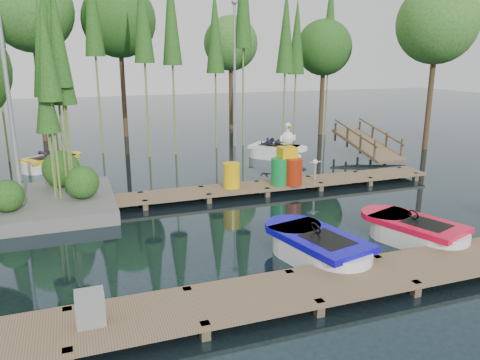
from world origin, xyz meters
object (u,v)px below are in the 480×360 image
object	(u,v)px
boat_blue	(318,249)
boat_red	(415,233)
boat_yellow_far	(50,163)
yellow_barrel	(231,175)
utility_cabinet	(90,308)
drum_cluster	(288,166)

from	to	relation	value
boat_blue	boat_red	size ratio (longest dim) A/B	1.04
boat_red	boat_yellow_far	distance (m)	14.62
boat_yellow_far	yellow_barrel	distance (m)	8.52
boat_yellow_far	boat_red	bearing A→B (deg)	-63.95
boat_blue	boat_yellow_far	world-z (taller)	boat_yellow_far
boat_blue	yellow_barrel	world-z (taller)	yellow_barrel
utility_cabinet	boat_blue	bearing A→B (deg)	16.16
boat_red	yellow_barrel	size ratio (longest dim) A/B	3.68
boat_yellow_far	utility_cabinet	distance (m)	13.23
boat_blue	boat_yellow_far	distance (m)	13.19
boat_blue	boat_red	distance (m)	2.82
boat_red	drum_cluster	xyz separation A→B (m)	(-1.01, 5.28, 0.64)
boat_red	drum_cluster	size ratio (longest dim) A/B	1.47
boat_yellow_far	drum_cluster	world-z (taller)	drum_cluster
boat_red	boat_blue	bearing A→B (deg)	162.25
boat_yellow_far	drum_cluster	distance (m)	10.12
boat_yellow_far	utility_cabinet	xyz separation A→B (m)	(1.01, -13.19, 0.31)
boat_blue	yellow_barrel	size ratio (longest dim) A/B	3.84
boat_blue	boat_yellow_far	xyz separation A→B (m)	(-6.05, 11.73, -0.02)
boat_red	utility_cabinet	size ratio (longest dim) A/B	5.46
boat_blue	drum_cluster	bearing A→B (deg)	58.28
yellow_barrel	boat_blue	bearing A→B (deg)	-87.90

